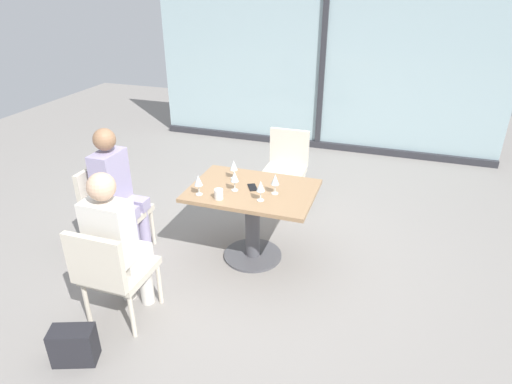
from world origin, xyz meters
The scene contains 16 objects.
ground_plane centered at (0.00, 0.00, 0.00)m, with size 12.00×12.00×0.00m, color gray.
window_wall_backdrop centered at (0.00, 3.20, 1.21)m, with size 5.19×0.10×2.70m.
dining_table_main centered at (0.00, 0.00, 0.52)m, with size 1.12×0.79×0.73m.
chair_front_left centered at (-0.71, -1.18, 0.50)m, with size 0.46×0.50×0.87m.
chair_side_end centered at (-1.32, -0.31, 0.50)m, with size 0.50×0.46×0.87m.
chair_near_window centered at (0.00, 1.18, 0.50)m, with size 0.46×0.51×0.87m.
person_front_left centered at (-0.71, -1.07, 0.70)m, with size 0.34×0.39×1.26m.
person_side_end centered at (-1.21, -0.31, 0.70)m, with size 0.39×0.34×1.26m.
wine_glass_0 centered at (0.22, -0.03, 0.86)m, with size 0.07×0.07×0.18m.
wine_glass_1 centered at (0.14, -0.19, 0.86)m, with size 0.07×0.07×0.18m.
wine_glass_2 centered at (-0.14, -0.08, 0.86)m, with size 0.07×0.07×0.18m.
wine_glass_3 centered at (-0.24, 0.15, 0.86)m, with size 0.07×0.07×0.18m.
wine_glass_4 centered at (-0.41, -0.26, 0.86)m, with size 0.07×0.07×0.18m.
coffee_cup centered at (-0.21, -0.28, 0.78)m, with size 0.08×0.08×0.09m, color white.
cell_phone_on_table centered at (-0.01, 0.02, 0.73)m, with size 0.07×0.14×0.01m, color black.
handbag_0 centered at (-0.77, -1.61, 0.14)m, with size 0.30×0.16×0.28m, color #232328.
Camera 1 is at (1.15, -3.35, 2.46)m, focal length 30.75 mm.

